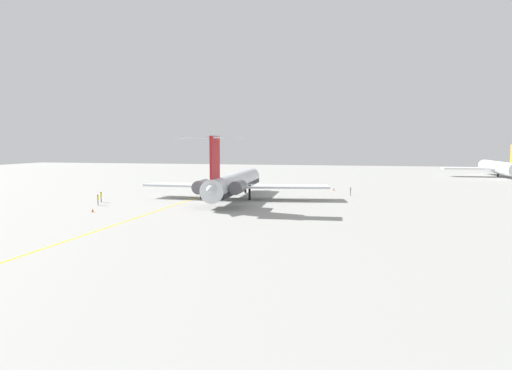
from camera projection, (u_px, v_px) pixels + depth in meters
The scene contains 9 objects.
ground at pixel (203, 198), 90.40m from camera, with size 281.21×281.21×0.00m, color #9E9E99.
main_jetliner at pixel (234, 183), 87.96m from camera, with size 39.33×34.88×11.45m.
airliner_far_left at pixel (497, 167), 148.39m from camera, with size 33.14×32.70×9.92m.
ground_crew_near_nose at pixel (98, 198), 80.25m from camera, with size 0.38×0.31×1.79m.
ground_crew_near_tail at pixel (350, 190), 94.92m from camera, with size 0.44×0.28×1.75m.
ground_crew_portside at pixel (101, 196), 84.32m from camera, with size 0.43×0.29×1.83m.
safety_cone_nose at pixel (93, 210), 72.41m from camera, with size 0.40×0.40×0.55m, color #EA590F.
safety_cone_wingtip at pixel (334, 189), 105.39m from camera, with size 0.40×0.40×0.55m, color #EA590F.
taxiway_centreline at pixel (196, 198), 91.04m from camera, with size 109.73×0.36×0.01m, color gold.
Camera 1 is at (85.29, 29.95, 10.34)m, focal length 33.80 mm.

